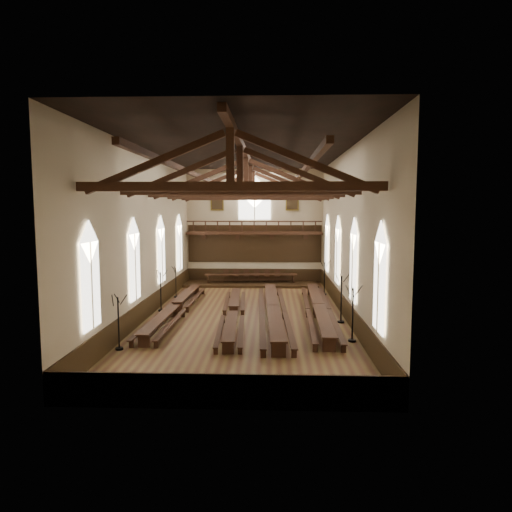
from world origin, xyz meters
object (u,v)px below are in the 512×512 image
at_px(candelabrum_right_far, 324,284).
at_px(candelabrum_right_near, 352,325).
at_px(candelabrum_left_near, 119,333).
at_px(dais, 251,284).
at_px(high_table, 251,275).
at_px(candelabrum_left_far, 176,288).
at_px(candelabrum_right_mid, 341,308).
at_px(refectory_row_d, 319,307).
at_px(candelabrum_left_mid, 161,299).
at_px(refectory_row_a, 176,306).
at_px(refectory_row_c, 273,309).
at_px(refectory_row_b, 233,311).

bearing_deg(candelabrum_right_far, candelabrum_right_near, -90.00).
relative_size(candelabrum_left_near, candelabrum_right_far, 0.99).
relative_size(dais, high_table, 1.43).
height_order(candelabrum_left_far, candelabrum_right_mid, candelabrum_right_mid).
xyz_separation_m(refectory_row_d, candelabrum_left_mid, (-9.98, 1.01, 0.24)).
height_order(refectory_row_d, high_table, high_table).
distance_m(refectory_row_d, candelabrum_right_near, 5.43).
relative_size(refectory_row_a, high_table, 1.77).
bearing_deg(dais, refectory_row_d, -67.32).
xyz_separation_m(refectory_row_a, candelabrum_right_near, (9.95, -5.37, 0.34)).
xyz_separation_m(candelabrum_right_near, candelabrum_right_far, (-0.00, 12.31, -0.06)).
bearing_deg(candelabrum_right_near, dais, 109.37).
bearing_deg(candelabrum_right_near, candelabrum_right_mid, 90.00).
distance_m(refectory_row_c, candelabrum_left_near, 9.57).
height_order(refectory_row_c, candelabrum_left_far, candelabrum_left_far).
height_order(refectory_row_d, candelabrum_left_far, candelabrum_left_far).
xyz_separation_m(dais, candelabrum_right_mid, (5.81, -12.78, 0.77)).
distance_m(refectory_row_a, candelabrum_left_near, 7.18).
distance_m(refectory_row_c, candelabrum_left_far, 9.52).
bearing_deg(refectory_row_d, high_table, 112.68).
height_order(refectory_row_d, candelabrum_left_near, candelabrum_left_near).
height_order(refectory_row_c, candelabrum_right_near, candelabrum_right_near).
height_order(high_table, candelabrum_left_near, candelabrum_left_near).
xyz_separation_m(refectory_row_b, candelabrum_right_mid, (6.31, -0.58, 0.39)).
xyz_separation_m(candelabrum_left_mid, candelabrum_right_near, (11.10, -6.32, 0.05)).
xyz_separation_m(refectory_row_a, high_table, (4.14, 11.15, 0.32)).
bearing_deg(candelabrum_left_far, refectory_row_b, -53.79).
bearing_deg(candelabrum_right_far, candelabrum_left_near, -128.39).
bearing_deg(candelabrum_right_mid, high_table, 114.45).
bearing_deg(candelabrum_left_mid, candelabrum_right_mid, -13.02).
height_order(refectory_row_a, refectory_row_b, refectory_row_a).
distance_m(refectory_row_c, candelabrum_left_mid, 7.38).
distance_m(refectory_row_c, high_table, 12.05).
distance_m(candelabrum_left_near, candelabrum_right_far, 17.88).
height_order(refectory_row_a, candelabrum_left_far, candelabrum_left_far).
bearing_deg(candelabrum_right_far, high_table, 144.01).
height_order(candelabrum_left_mid, candelabrum_right_near, candelabrum_right_near).
bearing_deg(candelabrum_right_far, candelabrum_right_mid, -90.00).
relative_size(dais, candelabrum_left_far, 4.90).
distance_m(refectory_row_d, candelabrum_left_near, 12.20).
distance_m(refectory_row_c, candelabrum_right_mid, 4.02).
bearing_deg(candelabrum_right_far, candelabrum_left_mid, -151.65).
bearing_deg(refectory_row_d, refectory_row_b, -169.37).
bearing_deg(refectory_row_a, candelabrum_right_near, -28.37).
distance_m(dais, candelabrum_left_mid, 11.52).
bearing_deg(refectory_row_c, candelabrum_right_far, 62.98).
relative_size(refectory_row_b, refectory_row_c, 0.90).
distance_m(refectory_row_b, candelabrum_left_mid, 5.20).
distance_m(candelabrum_left_far, candelabrum_right_far, 11.19).
bearing_deg(candelabrum_right_mid, refectory_row_a, 170.73).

